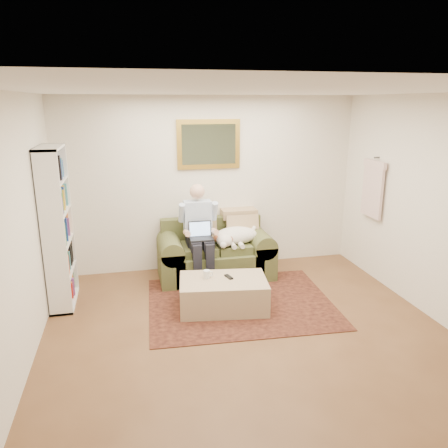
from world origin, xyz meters
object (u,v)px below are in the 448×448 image
object	(u,v)px
laptop	(201,234)
sleeping_dog	(236,235)
seated_man	(200,235)
coffee_mug	(207,274)
bookshelf	(57,228)
ottoman	(223,294)
sofa	(215,257)

from	to	relation	value
laptop	sleeping_dog	bearing A→B (deg)	13.64
seated_man	coffee_mug	distance (m)	0.87
bookshelf	seated_man	bearing A→B (deg)	9.17
seated_man	bookshelf	xyz separation A→B (m)	(-1.83, -0.30, 0.30)
laptop	ottoman	distance (m)	1.02
seated_man	laptop	distance (m)	0.07
laptop	ottoman	bearing A→B (deg)	-81.31
bookshelf	laptop	bearing A→B (deg)	7.21
ottoman	seated_man	bearing A→B (deg)	98.10
seated_man	sleeping_dog	world-z (taller)	seated_man
seated_man	ottoman	size ratio (longest dim) A/B	1.30
ottoman	coffee_mug	distance (m)	0.32
sleeping_dog	bookshelf	xyz separation A→B (m)	(-2.38, -0.36, 0.37)
laptop	coffee_mug	xyz separation A→B (m)	(-0.06, -0.76, -0.29)
seated_man	coffee_mug	world-z (taller)	seated_man
laptop	bookshelf	size ratio (longest dim) A/B	0.16
sofa	seated_man	xyz separation A→B (m)	(-0.25, -0.15, 0.41)
ottoman	bookshelf	world-z (taller)	bookshelf
coffee_mug	ottoman	bearing A→B (deg)	-25.70
sofa	sleeping_dog	world-z (taller)	sofa
sleeping_dog	bookshelf	world-z (taller)	bookshelf
seated_man	laptop	size ratio (longest dim) A/B	4.33
sofa	ottoman	world-z (taller)	sofa
laptop	coffee_mug	distance (m)	0.82
sleeping_dog	seated_man	bearing A→B (deg)	-172.87
bookshelf	sofa	bearing A→B (deg)	12.14
sofa	seated_man	size ratio (longest dim) A/B	1.19
sofa	coffee_mug	world-z (taller)	sofa
sleeping_dog	ottoman	bearing A→B (deg)	-112.70
ottoman	coffee_mug	world-z (taller)	coffee_mug
sofa	coffee_mug	xyz separation A→B (m)	(-0.31, -0.98, 0.15)
laptop	sleeping_dog	size ratio (longest dim) A/B	0.47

